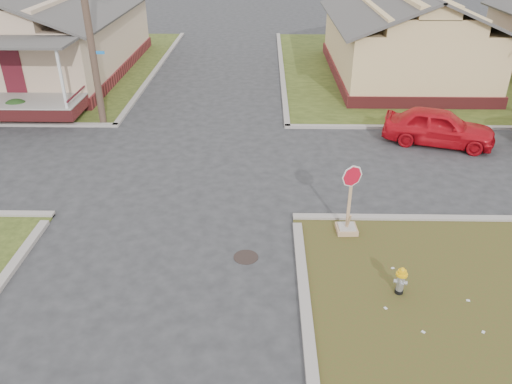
{
  "coord_description": "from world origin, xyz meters",
  "views": [
    {
      "loc": [
        2.66,
        -10.94,
        7.67
      ],
      "look_at": [
        2.43,
        1.0,
        1.1
      ],
      "focal_mm": 35.0,
      "sensor_mm": 36.0,
      "label": 1
    }
  ],
  "objects_px": {
    "utility_pole": "(86,8)",
    "stop_sign": "(348,218)",
    "red_sedan": "(439,127)",
    "fire_hydrant": "(401,279)"
  },
  "relations": [
    {
      "from": "fire_hydrant",
      "to": "red_sedan",
      "type": "distance_m",
      "value": 9.57
    },
    {
      "from": "fire_hydrant",
      "to": "stop_sign",
      "type": "height_order",
      "value": "stop_sign"
    },
    {
      "from": "fire_hydrant",
      "to": "red_sedan",
      "type": "xyz_separation_m",
      "value": [
        3.5,
        8.91,
        0.26
      ]
    },
    {
      "from": "stop_sign",
      "to": "fire_hydrant",
      "type": "bearing_deg",
      "value": -74.04
    },
    {
      "from": "utility_pole",
      "to": "stop_sign",
      "type": "height_order",
      "value": "utility_pole"
    },
    {
      "from": "utility_pole",
      "to": "red_sedan",
      "type": "bearing_deg",
      "value": -7.87
    },
    {
      "from": "fire_hydrant",
      "to": "stop_sign",
      "type": "distance_m",
      "value": 2.71
    },
    {
      "from": "fire_hydrant",
      "to": "red_sedan",
      "type": "relative_size",
      "value": 0.17
    },
    {
      "from": "utility_pole",
      "to": "fire_hydrant",
      "type": "xyz_separation_m",
      "value": [
        10.0,
        -10.78,
        -4.22
      ]
    },
    {
      "from": "utility_pole",
      "to": "red_sedan",
      "type": "relative_size",
      "value": 2.2
    }
  ]
}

